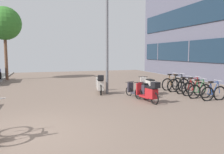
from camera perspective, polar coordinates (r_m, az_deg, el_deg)
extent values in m
cube|color=#7B6658|center=(7.60, 17.55, -10.22)|extent=(14.40, 40.00, 0.05)
cube|color=#575667|center=(19.46, 19.11, 6.27)|extent=(0.10, 0.12, 1.70)
cube|color=#575667|center=(23.77, 11.69, 6.37)|extent=(0.10, 0.12, 1.70)
torus|color=black|center=(10.60, 23.21, -4.02)|extent=(0.68, 0.09, 0.67)
torus|color=black|center=(11.01, 25.79, -3.78)|extent=(0.68, 0.09, 0.67)
cylinder|color=navy|center=(10.81, 24.84, -2.61)|extent=(0.31, 0.05, 0.59)
cylinder|color=navy|center=(10.69, 24.05, -2.79)|extent=(0.14, 0.04, 0.54)
cylinder|color=navy|center=(10.74, 24.69, -1.22)|extent=(0.39, 0.05, 0.08)
cylinder|color=navy|center=(10.68, 23.71, -4.10)|extent=(0.25, 0.04, 0.07)
cylinder|color=navy|center=(10.61, 23.56, -2.70)|extent=(0.16, 0.03, 0.49)
cylinder|color=navy|center=(10.93, 25.63, -2.43)|extent=(0.15, 0.04, 0.54)
cube|color=black|center=(10.62, 23.91, -1.17)|extent=(0.22, 0.10, 0.06)
cylinder|color=#ADADB2|center=(10.86, 25.48, -0.80)|extent=(0.04, 0.48, 0.02)
torus|color=black|center=(10.92, 20.24, -3.57)|extent=(0.70, 0.09, 0.70)
torus|color=black|center=(11.28, 22.68, -3.37)|extent=(0.70, 0.09, 0.70)
cylinder|color=#296637|center=(11.10, 21.77, -2.17)|extent=(0.30, 0.04, 0.61)
cylinder|color=#296637|center=(10.99, 21.03, -2.34)|extent=(0.13, 0.04, 0.55)
cylinder|color=#296637|center=(11.04, 21.63, -0.78)|extent=(0.36, 0.05, 0.08)
cylinder|color=#296637|center=(10.99, 20.71, -3.65)|extent=(0.23, 0.04, 0.08)
cylinder|color=#296637|center=(10.92, 20.56, -2.25)|extent=(0.16, 0.03, 0.51)
cylinder|color=#296637|center=(11.21, 22.52, -2.01)|extent=(0.14, 0.03, 0.55)
cube|color=black|center=(10.93, 20.89, -0.73)|extent=(0.22, 0.10, 0.06)
cylinder|color=#ADADB2|center=(11.14, 22.38, -0.37)|extent=(0.04, 0.48, 0.02)
torus|color=black|center=(11.49, 18.80, -3.01)|extent=(0.72, 0.14, 0.72)
torus|color=black|center=(11.83, 21.45, -2.86)|extent=(0.72, 0.14, 0.72)
cylinder|color=#A01615|center=(11.65, 20.46, -1.67)|extent=(0.31, 0.07, 0.63)
cylinder|color=#A01615|center=(11.56, 19.65, -1.82)|extent=(0.14, 0.05, 0.57)
cylinder|color=#A01615|center=(11.59, 20.29, -0.30)|extent=(0.39, 0.07, 0.08)
cylinder|color=#A01615|center=(11.56, 19.31, -3.10)|extent=(0.25, 0.05, 0.08)
cylinder|color=#A01615|center=(11.49, 19.15, -1.73)|extent=(0.17, 0.04, 0.52)
cylinder|color=#A01615|center=(11.76, 21.27, -1.52)|extent=(0.15, 0.04, 0.57)
cube|color=black|center=(11.49, 19.50, -0.24)|extent=(0.23, 0.11, 0.06)
cylinder|color=#ADADB2|center=(11.69, 21.10, 0.09)|extent=(0.07, 0.48, 0.02)
torus|color=black|center=(11.93, 17.21, -2.71)|extent=(0.69, 0.13, 0.68)
torus|color=black|center=(12.32, 19.36, -2.51)|extent=(0.69, 0.13, 0.68)
cylinder|color=black|center=(12.13, 18.56, -1.44)|extent=(0.30, 0.06, 0.60)
cylinder|color=black|center=(12.02, 17.90, -1.60)|extent=(0.13, 0.05, 0.54)
cylinder|color=black|center=(12.07, 18.43, -0.19)|extent=(0.37, 0.07, 0.08)
cylinder|color=black|center=(12.01, 17.62, -2.78)|extent=(0.24, 0.05, 0.07)
cylinder|color=black|center=(11.94, 17.49, -1.52)|extent=(0.16, 0.04, 0.50)
cylinder|color=black|center=(12.25, 19.22, -1.28)|extent=(0.14, 0.04, 0.54)
cube|color=black|center=(11.95, 17.77, -0.14)|extent=(0.23, 0.11, 0.06)
cylinder|color=#ADADB2|center=(12.18, 19.08, 0.19)|extent=(0.07, 0.48, 0.02)
torus|color=black|center=(12.42, 15.34, -2.17)|extent=(0.75, 0.08, 0.75)
torus|color=black|center=(12.78, 17.80, -2.02)|extent=(0.75, 0.08, 0.75)
cylinder|color=black|center=(12.60, 16.87, -0.86)|extent=(0.32, 0.04, 0.66)
cylinder|color=black|center=(12.50, 16.13, -1.01)|extent=(0.14, 0.04, 0.60)
cylinder|color=black|center=(12.54, 16.72, 0.47)|extent=(0.39, 0.04, 0.09)
cylinder|color=black|center=(12.49, 15.82, -2.26)|extent=(0.25, 0.03, 0.08)
cylinder|color=black|center=(12.43, 15.66, -0.92)|extent=(0.17, 0.03, 0.55)
cylinder|color=black|center=(12.71, 17.63, -0.71)|extent=(0.15, 0.03, 0.60)
cube|color=black|center=(12.43, 15.97, 0.52)|extent=(0.22, 0.09, 0.06)
cylinder|color=#ADADB2|center=(12.64, 17.46, 0.84)|extent=(0.03, 0.48, 0.02)
torus|color=black|center=(12.90, 13.90, -1.89)|extent=(0.73, 0.13, 0.72)
torus|color=black|center=(13.31, 16.23, -1.71)|extent=(0.73, 0.13, 0.72)
cylinder|color=brown|center=(13.11, 15.35, -0.65)|extent=(0.33, 0.06, 0.64)
cylinder|color=brown|center=(12.99, 14.64, -0.80)|extent=(0.14, 0.05, 0.58)
cylinder|color=brown|center=(13.05, 15.19, 0.58)|extent=(0.41, 0.07, 0.08)
cylinder|color=brown|center=(12.98, 14.35, -1.96)|extent=(0.26, 0.05, 0.08)
cylinder|color=brown|center=(12.91, 14.19, -0.72)|extent=(0.17, 0.04, 0.53)
cylinder|color=brown|center=(13.23, 16.06, -0.50)|extent=(0.15, 0.04, 0.58)
cube|color=black|center=(12.93, 14.49, 0.62)|extent=(0.23, 0.11, 0.06)
cylinder|color=#ADADB2|center=(13.16, 15.90, 0.93)|extent=(0.06, 0.48, 0.02)
torus|color=black|center=(11.12, 10.20, -3.44)|extent=(0.10, 0.56, 0.56)
torus|color=black|center=(12.33, 7.80, -2.47)|extent=(0.10, 0.56, 0.56)
cube|color=silver|center=(11.73, 8.94, -3.06)|extent=(0.34, 0.76, 0.08)
cube|color=silver|center=(11.30, 9.75, -2.13)|extent=(0.35, 0.60, 0.50)
cube|color=black|center=(11.27, 9.77, -0.72)|extent=(0.30, 0.55, 0.06)
cylinder|color=silver|center=(12.27, 7.86, -1.21)|extent=(0.08, 0.13, 0.56)
cube|color=silver|center=(12.20, 7.98, -1.37)|extent=(0.33, 0.11, 0.56)
cylinder|color=black|center=(12.21, 7.92, 0.07)|extent=(0.52, 0.07, 0.03)
torus|color=black|center=(10.18, 8.64, -4.52)|extent=(0.19, 0.47, 0.47)
torus|color=black|center=(11.04, 4.38, -3.64)|extent=(0.19, 0.47, 0.47)
cube|color=#35333E|center=(10.61, 6.42, -4.18)|extent=(0.47, 0.71, 0.08)
cube|color=#35333E|center=(10.29, 7.83, -3.17)|extent=(0.44, 0.58, 0.47)
cube|color=black|center=(10.25, 7.86, -1.70)|extent=(0.39, 0.53, 0.06)
cylinder|color=#35333E|center=(10.98, 4.47, -2.45)|extent=(0.10, 0.14, 0.48)
cube|color=#35333E|center=(10.93, 4.72, -2.61)|extent=(0.33, 0.17, 0.47)
cylinder|color=black|center=(10.93, 4.56, -1.25)|extent=(0.50, 0.19, 0.03)
torus|color=black|center=(11.11, -2.90, -3.35)|extent=(0.15, 0.57, 0.56)
torus|color=black|center=(12.43, -3.40, -2.35)|extent=(0.15, 0.57, 0.56)
cube|color=beige|center=(11.78, -3.16, -2.95)|extent=(0.41, 0.79, 0.08)
cube|color=beige|center=(11.32, -3.00, -2.10)|extent=(0.40, 0.63, 0.47)
cube|color=black|center=(11.28, -3.01, -0.76)|extent=(0.35, 0.57, 0.06)
cylinder|color=beige|center=(12.37, -3.40, -1.09)|extent=(0.09, 0.13, 0.57)
cube|color=beige|center=(12.30, -3.38, -1.25)|extent=(0.33, 0.13, 0.56)
cylinder|color=black|center=(12.31, -3.40, 0.19)|extent=(0.52, 0.12, 0.03)
cube|color=black|center=(10.98, -2.90, -0.16)|extent=(0.32, 0.32, 0.24)
torus|color=black|center=(9.28, 10.81, -5.41)|extent=(0.13, 0.53, 0.53)
torus|color=black|center=(10.26, 6.72, -4.26)|extent=(0.13, 0.53, 0.53)
cube|color=#B11B21|center=(9.77, 8.66, -4.95)|extent=(0.38, 0.71, 0.08)
cube|color=#B11B21|center=(9.42, 10.03, -4.13)|extent=(0.38, 0.57, 0.40)
cube|color=black|center=(9.38, 10.06, -2.74)|extent=(0.33, 0.52, 0.06)
cylinder|color=#B11B21|center=(10.19, 6.82, -2.82)|extent=(0.09, 0.13, 0.53)
cube|color=#B11B21|center=(10.13, 7.05, -3.01)|extent=(0.33, 0.13, 0.53)
cylinder|color=black|center=(10.13, 6.91, -1.36)|extent=(0.52, 0.11, 0.03)
cube|color=black|center=(9.15, 11.07, -2.03)|extent=(0.32, 0.32, 0.24)
cylinder|color=black|center=(19.48, -26.78, 0.22)|extent=(0.20, 0.62, 0.62)
cylinder|color=slate|center=(11.50, -1.29, 10.98)|extent=(0.14, 0.14, 6.11)
cylinder|color=brown|center=(19.25, -25.44, 4.48)|extent=(0.23, 0.23, 3.48)
sphere|color=#387C2C|center=(19.38, -25.80, 12.25)|extent=(2.53, 2.53, 2.53)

